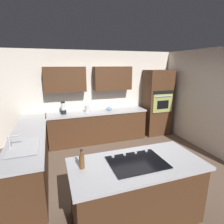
# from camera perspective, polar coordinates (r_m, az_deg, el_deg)

# --- Properties ---
(ground_plane) EXTENTS (14.00, 14.00, 0.00)m
(ground_plane) POSITION_cam_1_polar(r_m,az_deg,el_deg) (4.08, 3.57, -17.96)
(ground_plane) COLOR brown
(wall_back) EXTENTS (6.00, 0.44, 2.60)m
(wall_back) POSITION_cam_1_polar(r_m,az_deg,el_deg) (5.42, -5.15, 6.41)
(wall_back) COLOR silver
(wall_back) RESTS_ON ground
(wall_left) EXTENTS (0.10, 4.00, 2.60)m
(wall_left) POSITION_cam_1_polar(r_m,az_deg,el_deg) (5.21, 28.23, 2.99)
(wall_left) COLOR silver
(wall_left) RESTS_ON ground
(lower_cabinets_back) EXTENTS (2.80, 0.60, 0.86)m
(lower_cabinets_back) POSITION_cam_1_polar(r_m,az_deg,el_deg) (5.34, -4.41, -4.71)
(lower_cabinets_back) COLOR #472B19
(lower_cabinets_back) RESTS_ON ground
(countertop_back) EXTENTS (2.84, 0.64, 0.04)m
(countertop_back) POSITION_cam_1_polar(r_m,az_deg,el_deg) (5.21, -4.50, -0.03)
(countertop_back) COLOR #B2B2B7
(countertop_back) RESTS_ON lower_cabinets_back
(lower_cabinets_side) EXTENTS (0.60, 2.90, 0.86)m
(lower_cabinets_side) POSITION_cam_1_polar(r_m,az_deg,el_deg) (4.15, -24.14, -11.98)
(lower_cabinets_side) COLOR #472B19
(lower_cabinets_side) RESTS_ON ground
(countertop_side) EXTENTS (0.64, 2.94, 0.04)m
(countertop_side) POSITION_cam_1_polar(r_m,az_deg,el_deg) (3.97, -24.81, -6.14)
(countertop_side) COLOR #B2B2B7
(countertop_side) RESTS_ON lower_cabinets_side
(island_base) EXTENTS (1.77, 0.82, 0.86)m
(island_base) POSITION_cam_1_polar(r_m,az_deg,el_deg) (2.86, 7.52, -23.72)
(island_base) COLOR #472B19
(island_base) RESTS_ON ground
(island_top) EXTENTS (1.85, 0.90, 0.04)m
(island_top) POSITION_cam_1_polar(r_m,az_deg,el_deg) (2.60, 7.86, -15.93)
(island_top) COLOR #B2B2B7
(island_top) RESTS_ON island_base
(wall_oven) EXTENTS (0.80, 0.66, 2.04)m
(wall_oven) POSITION_cam_1_polar(r_m,az_deg,el_deg) (5.95, 14.00, 2.84)
(wall_oven) COLOR #472B19
(wall_oven) RESTS_ON ground
(sink_unit) EXTENTS (0.46, 0.70, 0.23)m
(sink_unit) POSITION_cam_1_polar(r_m,az_deg,el_deg) (3.30, -26.17, -9.77)
(sink_unit) COLOR #515456
(sink_unit) RESTS_ON countertop_side
(cooktop) EXTENTS (0.76, 0.56, 0.03)m
(cooktop) POSITION_cam_1_polar(r_m,az_deg,el_deg) (2.59, 7.83, -15.34)
(cooktop) COLOR black
(cooktop) RESTS_ON island_top
(blender) EXTENTS (0.15, 0.15, 0.33)m
(blender) POSITION_cam_1_polar(r_m,az_deg,el_deg) (5.07, -15.11, 0.98)
(blender) COLOR black
(blender) RESTS_ON countertop_back
(mixing_bowl) EXTENTS (0.17, 0.17, 0.09)m
(mixing_bowl) POSITION_cam_1_polar(r_m,az_deg,el_deg) (5.32, -0.97, 1.06)
(mixing_bowl) COLOR #668CB2
(mixing_bowl) RESTS_ON countertop_back
(kettle) EXTENTS (0.14, 0.14, 0.19)m
(kettle) POSITION_cam_1_polar(r_m,az_deg,el_deg) (5.16, -7.86, 1.01)
(kettle) COLOR #B7BABF
(kettle) RESTS_ON countertop_back
(oil_bottle) EXTENTS (0.07, 0.07, 0.27)m
(oil_bottle) POSITION_cam_1_polar(r_m,az_deg,el_deg) (2.43, -9.52, -14.98)
(oil_bottle) COLOR brown
(oil_bottle) RESTS_ON island_top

